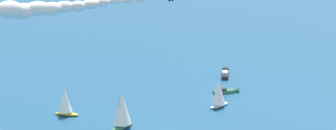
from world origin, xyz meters
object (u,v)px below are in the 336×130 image
at_px(motorboat_inshore, 225,74).
at_px(marker_buoy, 117,116).
at_px(sailboat_near_centre, 122,111).
at_px(sailboat_far_stbd, 65,102).
at_px(sailboat_far_port, 219,94).
at_px(motorboat_trailing, 227,91).

bearing_deg(motorboat_inshore, marker_buoy, -34.53).
relative_size(sailboat_near_centre, motorboat_inshore, 1.18).
bearing_deg(sailboat_far_stbd, sailboat_far_port, 105.48).
bearing_deg(sailboat_near_centre, motorboat_trailing, 140.19).
bearing_deg(sailboat_far_stbd, sailboat_near_centre, 66.67).
distance_m(motorboat_trailing, marker_buoy, 43.19).
height_order(motorboat_inshore, marker_buoy, motorboat_inshore).
relative_size(sailboat_near_centre, marker_buoy, 5.92).
height_order(sailboat_far_port, motorboat_inshore, sailboat_far_port).
distance_m(sailboat_near_centre, sailboat_far_port, 35.10).
bearing_deg(sailboat_far_port, sailboat_near_centre, -51.91).
xyz_separation_m(sailboat_near_centre, motorboat_inshore, (-56.19, 28.86, -4.86)).
bearing_deg(motorboat_inshore, sailboat_far_port, -2.06).
bearing_deg(marker_buoy, motorboat_trailing, 128.77).
xyz_separation_m(sailboat_near_centre, motorboat_trailing, (-36.14, 30.13, -4.97)).
distance_m(sailboat_far_port, motorboat_trailing, 15.23).
relative_size(sailboat_far_stbd, marker_buoy, 4.80).
distance_m(sailboat_far_stbd, motorboat_trailing, 57.16).
xyz_separation_m(motorboat_inshore, marker_buoy, (47.09, -32.40, -0.43)).
height_order(sailboat_far_port, sailboat_far_stbd, sailboat_far_port).
height_order(sailboat_far_stbd, motorboat_inshore, sailboat_far_stbd).
bearing_deg(motorboat_inshore, sailboat_far_stbd, -45.56).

